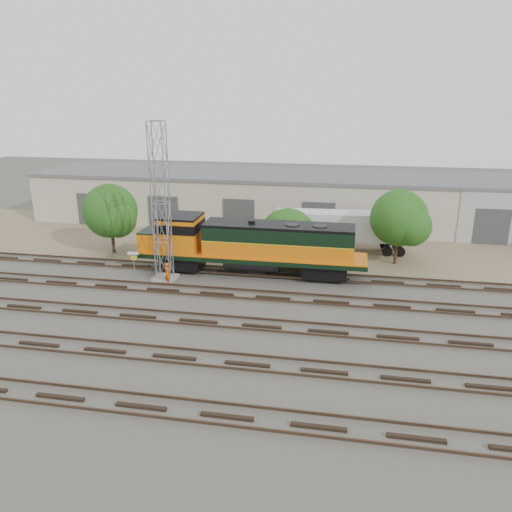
% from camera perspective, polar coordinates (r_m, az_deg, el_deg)
% --- Properties ---
extents(ground, '(140.00, 140.00, 0.00)m').
position_cam_1_polar(ground, '(33.27, 1.57, -5.89)').
color(ground, '#47423A').
rests_on(ground, ground).
extents(dirt_strip, '(80.00, 16.00, 0.02)m').
position_cam_1_polar(dirt_strip, '(47.25, 4.40, 1.48)').
color(dirt_strip, '#726047').
rests_on(dirt_strip, ground).
extents(tracks, '(80.00, 20.40, 0.28)m').
position_cam_1_polar(tracks, '(30.56, 0.68, -8.02)').
color(tracks, black).
rests_on(tracks, ground).
extents(warehouse, '(58.40, 10.40, 5.30)m').
position_cam_1_polar(warehouse, '(54.30, 5.44, 6.54)').
color(warehouse, '#BFB49F').
rests_on(warehouse, ground).
extents(locomotive, '(17.64, 3.10, 4.24)m').
position_cam_1_polar(locomotive, '(38.40, -0.95, 1.33)').
color(locomotive, black).
rests_on(locomotive, tracks).
extents(signal_tower, '(1.73, 1.73, 11.70)m').
position_cam_1_polar(signal_tower, '(37.14, -10.82, 5.63)').
color(signal_tower, gray).
rests_on(signal_tower, ground).
extents(sign_post, '(0.85, 0.14, 2.08)m').
position_cam_1_polar(sign_post, '(39.17, -13.81, -0.36)').
color(sign_post, gray).
rests_on(sign_post, ground).
extents(worker, '(0.70, 0.67, 1.62)m').
position_cam_1_polar(worker, '(37.62, -10.09, -1.93)').
color(worker, '#DB4F0C').
rests_on(worker, ground).
extents(semi_trailer, '(11.70, 2.90, 3.57)m').
position_cam_1_polar(semi_trailer, '(44.84, 10.08, 3.29)').
color(semi_trailer, silver).
rests_on(semi_trailer, ground).
extents(tree_west, '(4.93, 4.69, 6.14)m').
position_cam_1_polar(tree_west, '(44.92, -16.13, 4.75)').
color(tree_west, '#382619').
rests_on(tree_west, ground).
extents(tree_mid, '(5.03, 4.79, 4.79)m').
position_cam_1_polar(tree_mid, '(41.54, 3.93, 1.97)').
color(tree_mid, '#382619').
rests_on(tree_mid, ground).
extents(tree_east, '(4.83, 4.60, 6.22)m').
position_cam_1_polar(tree_east, '(41.87, 16.34, 3.96)').
color(tree_east, '#382619').
rests_on(tree_east, ground).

